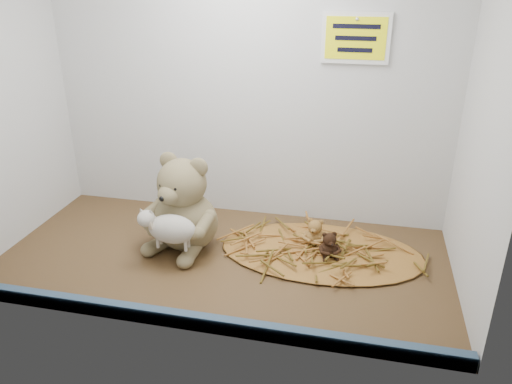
% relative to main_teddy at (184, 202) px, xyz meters
% --- Properties ---
extents(alcove_shell, '(1.20, 0.60, 0.90)m').
position_rel_main_teddy_xyz_m(alcove_shell, '(0.12, 0.04, 0.31)').
color(alcove_shell, '#3E2615').
rests_on(alcove_shell, ground).
extents(front_rail, '(1.19, 0.02, 0.04)m').
position_rel_main_teddy_xyz_m(front_rail, '(0.12, -0.33, -0.12)').
color(front_rail, '#365067').
rests_on(front_rail, shelf_floor).
extents(straw_bed, '(0.56, 0.33, 0.01)m').
position_rel_main_teddy_xyz_m(straw_bed, '(0.38, 0.04, -0.13)').
color(straw_bed, brown).
rests_on(straw_bed, shelf_floor).
extents(main_teddy, '(0.27, 0.28, 0.27)m').
position_rel_main_teddy_xyz_m(main_teddy, '(0.00, 0.00, 0.00)').
color(main_teddy, olive).
rests_on(main_teddy, shelf_floor).
extents(toy_lamb, '(0.17, 0.10, 0.11)m').
position_rel_main_teddy_xyz_m(toy_lamb, '(-0.00, -0.10, -0.03)').
color(toy_lamb, '#B4B0A1').
rests_on(toy_lamb, main_teddy).
extents(mini_teddy_tan, '(0.07, 0.08, 0.08)m').
position_rel_main_teddy_xyz_m(mini_teddy_tan, '(0.35, 0.07, -0.08)').
color(mini_teddy_tan, '#9C6333').
rests_on(mini_teddy_tan, straw_bed).
extents(mini_teddy_brown, '(0.08, 0.08, 0.07)m').
position_rel_main_teddy_xyz_m(mini_teddy_brown, '(0.40, 0.01, -0.09)').
color(mini_teddy_brown, black).
rests_on(mini_teddy_brown, straw_bed).
extents(wall_sign, '(0.16, 0.01, 0.11)m').
position_rel_main_teddy_xyz_m(wall_sign, '(0.42, 0.25, 0.41)').
color(wall_sign, yellow).
rests_on(wall_sign, back_wall).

